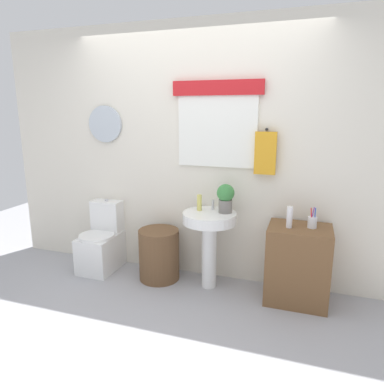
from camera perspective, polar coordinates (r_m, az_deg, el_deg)
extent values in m
plane|color=#A3A3A8|center=(3.08, -6.60, -21.30)|extent=(8.00, 8.00, 0.00)
cube|color=silver|center=(3.64, 0.56, 6.21)|extent=(4.40, 0.10, 2.60)
cube|color=white|center=(3.49, 4.09, 9.83)|extent=(0.79, 0.03, 0.70)
cube|color=red|center=(3.48, 4.13, 16.56)|extent=(0.89, 0.04, 0.14)
cylinder|color=silver|center=(3.98, -13.93, 10.68)|extent=(0.39, 0.03, 0.39)
cylinder|color=black|center=(3.39, 12.06, 9.93)|extent=(0.02, 0.06, 0.02)
cube|color=gold|center=(3.38, 11.84, 6.20)|extent=(0.20, 0.05, 0.40)
cube|color=white|center=(4.09, -14.59, -9.46)|extent=(0.36, 0.50, 0.40)
cylinder|color=white|center=(3.97, -15.24, -6.91)|extent=(0.38, 0.38, 0.03)
cube|color=white|center=(4.10, -13.60, -3.79)|extent=(0.34, 0.18, 0.35)
cylinder|color=silver|center=(4.05, -13.74, -1.27)|extent=(0.04, 0.04, 0.02)
cylinder|color=brown|center=(3.74, -5.38, -10.07)|extent=(0.42, 0.42, 0.54)
cylinder|color=white|center=(3.54, 2.80, -10.18)|extent=(0.15, 0.15, 0.67)
cylinder|color=white|center=(3.41, 2.87, -4.20)|extent=(0.53, 0.53, 0.10)
cylinder|color=silver|center=(3.49, 3.42, -2.08)|extent=(0.03, 0.03, 0.10)
cube|color=brown|center=(3.43, 16.81, -11.20)|extent=(0.56, 0.44, 0.72)
cylinder|color=#DBD166|center=(3.45, 1.20, -1.74)|extent=(0.05, 0.05, 0.16)
cylinder|color=slate|center=(3.40, 5.44, -2.30)|extent=(0.13, 0.13, 0.13)
sphere|color=#3D8442|center=(3.37, 5.49, -0.14)|extent=(0.17, 0.17, 0.17)
cylinder|color=white|center=(3.23, 15.58, -3.97)|extent=(0.05, 0.05, 0.19)
cylinder|color=silver|center=(3.30, 18.98, -4.69)|extent=(0.08, 0.08, 0.10)
cylinder|color=blue|center=(3.29, 19.35, -3.96)|extent=(0.01, 0.02, 0.18)
cylinder|color=purple|center=(3.31, 18.93, -3.85)|extent=(0.04, 0.02, 0.18)
cylinder|color=red|center=(3.28, 18.86, -4.00)|extent=(0.03, 0.02, 0.18)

